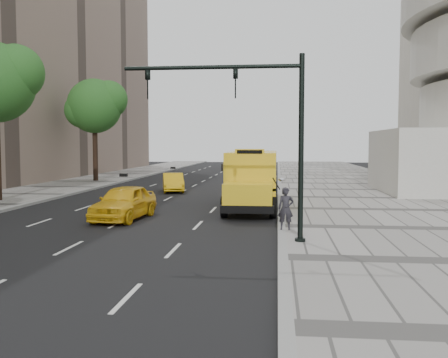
# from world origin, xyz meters

# --- Properties ---
(ground) EXTENTS (140.00, 140.00, 0.00)m
(ground) POSITION_xyz_m (0.00, 0.00, 0.00)
(ground) COLOR black
(ground) RESTS_ON ground
(sidewalk_museum) EXTENTS (12.00, 140.00, 0.15)m
(sidewalk_museum) POSITION_xyz_m (12.00, 0.00, 0.07)
(sidewalk_museum) COLOR gray
(sidewalk_museum) RESTS_ON ground
(curb_museum) EXTENTS (0.30, 140.00, 0.15)m
(curb_museum) POSITION_xyz_m (6.00, 0.00, 0.07)
(curb_museum) COLOR gray
(curb_museum) RESTS_ON ground
(curb_far) EXTENTS (0.30, 140.00, 0.15)m
(curb_far) POSITION_xyz_m (-8.00, 0.00, 0.07)
(curb_far) COLOR gray
(curb_far) RESTS_ON ground
(tree_c) EXTENTS (5.45, 4.84, 9.25)m
(tree_c) POSITION_xyz_m (-10.41, 17.80, 6.86)
(tree_c) COLOR black
(tree_c) RESTS_ON ground
(school_bus) EXTENTS (2.96, 11.56, 3.19)m
(school_bus) POSITION_xyz_m (4.50, 2.26, 1.76)
(school_bus) COLOR gold
(school_bus) RESTS_ON ground
(taxi_near) EXTENTS (2.26, 4.75, 1.57)m
(taxi_near) POSITION_xyz_m (-1.11, -3.71, 0.78)
(taxi_near) COLOR gold
(taxi_near) RESTS_ON ground
(taxi_far) EXTENTS (2.37, 4.27, 1.33)m
(taxi_far) POSITION_xyz_m (-1.65, 9.61, 0.67)
(taxi_far) COLOR gold
(taxi_far) RESTS_ON ground
(pedestrian) EXTENTS (0.60, 0.40, 1.63)m
(pedestrian) POSITION_xyz_m (6.15, -6.53, 0.96)
(pedestrian) COLOR #28262D
(pedestrian) RESTS_ON sidewalk_museum
(traffic_signal) EXTENTS (6.18, 0.36, 6.40)m
(traffic_signal) POSITION_xyz_m (5.19, -8.79, 4.09)
(traffic_signal) COLOR black
(traffic_signal) RESTS_ON ground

